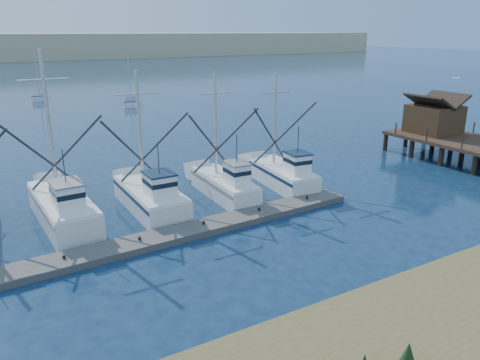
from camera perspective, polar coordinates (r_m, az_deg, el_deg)
name	(u,v)px	position (r m, az deg, el deg)	size (l,w,h in m)	color
ground	(350,252)	(26.03, 13.27, -8.52)	(500.00, 500.00, 0.00)	#0D223C
floating_dock	(140,243)	(26.43, -12.10, -7.55)	(29.04, 1.94, 0.39)	#55514C
timber_pier	(466,133)	(46.39, 25.89, 5.13)	(7.00, 20.00, 8.00)	black
dune_ridge	(1,46)	(227.27, -27.11, 14.34)	(360.00, 60.00, 10.00)	tan
trawler_fleet	(95,206)	(30.32, -17.30, -3.00)	(29.24, 8.80, 10.31)	white
sailboat_near	(132,102)	(76.91, -13.08, 9.25)	(3.94, 6.43, 8.10)	white
sailboat_far	(40,97)	(87.98, -23.21, 9.32)	(3.27, 6.06, 8.10)	white
flying_gull	(454,78)	(38.74, 24.68, 11.19)	(1.03, 0.19, 0.19)	white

